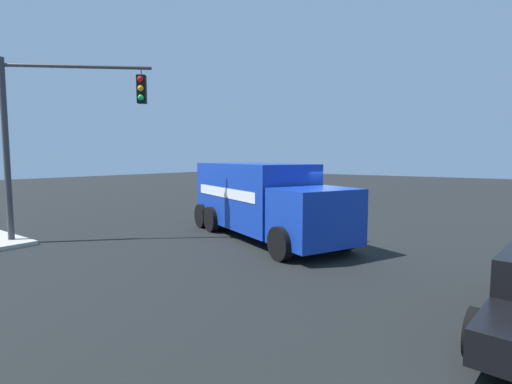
{
  "coord_description": "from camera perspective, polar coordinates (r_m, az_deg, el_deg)",
  "views": [
    {
      "loc": [
        -6.9,
        12.33,
        2.97
      ],
      "look_at": [
        1.38,
        1.23,
        1.7
      ],
      "focal_mm": 26.5,
      "sensor_mm": 36.0,
      "label": 1
    }
  ],
  "objects": [
    {
      "name": "traffic_light_primary",
      "position": [
        14.8,
        -28.29,
        9.48
      ],
      "size": [
        3.78,
        3.43,
        6.15
      ],
      "color": "#38383D",
      "rests_on": "sidewalk_corner_far"
    },
    {
      "name": "delivery_truck",
      "position": [
        14.03,
        0.96,
        -1.05
      ],
      "size": [
        7.91,
        5.33,
        2.74
      ],
      "color": "#1438AD",
      "rests_on": "ground"
    },
    {
      "name": "ground_plane",
      "position": [
        14.44,
        7.36,
        -6.68
      ],
      "size": [
        100.0,
        100.0,
        0.0
      ],
      "primitive_type": "plane",
      "color": "black"
    }
  ]
}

